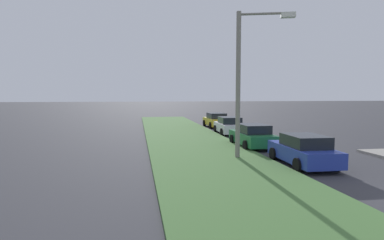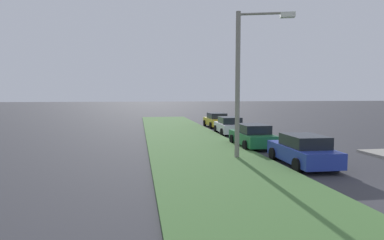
{
  "view_description": "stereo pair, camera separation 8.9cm",
  "coord_description": "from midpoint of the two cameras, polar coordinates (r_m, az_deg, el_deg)",
  "views": [
    {
      "loc": [
        -6.76,
        9.74,
        3.34
      ],
      "look_at": [
        16.77,
        5.74,
        1.46
      ],
      "focal_mm": 30.13,
      "sensor_mm": 36.0,
      "label": 1
    },
    {
      "loc": [
        -6.78,
        9.65,
        3.34
      ],
      "look_at": [
        16.77,
        5.74,
        1.46
      ],
      "focal_mm": 30.13,
      "sensor_mm": 36.0,
      "label": 2
    }
  ],
  "objects": [
    {
      "name": "grass_median",
      "position": [
        17.46,
        2.31,
        -6.33
      ],
      "size": [
        60.0,
        6.0,
        0.12
      ],
      "primitive_type": "cube",
      "color": "#477238",
      "rests_on": "ground"
    },
    {
      "name": "parked_car_blue",
      "position": [
        16.11,
        18.95,
        -5.12
      ],
      "size": [
        4.35,
        2.11,
        1.47
      ],
      "rotation": [
        0.0,
        0.0,
        -0.03
      ],
      "color": "#23389E",
      "rests_on": "ground"
    },
    {
      "name": "parked_car_green",
      "position": [
        20.92,
        10.54,
        -2.78
      ],
      "size": [
        4.31,
        2.04,
        1.47
      ],
      "rotation": [
        0.0,
        0.0,
        0.01
      ],
      "color": "#1E6B38",
      "rests_on": "ground"
    },
    {
      "name": "parked_car_white",
      "position": [
        27.43,
        6.5,
        -1.02
      ],
      "size": [
        4.37,
        2.16,
        1.47
      ],
      "rotation": [
        0.0,
        0.0,
        -0.04
      ],
      "color": "silver",
      "rests_on": "ground"
    },
    {
      "name": "parked_car_yellow",
      "position": [
        33.25,
        4.2,
        -0.03
      ],
      "size": [
        4.34,
        2.1,
        1.47
      ],
      "rotation": [
        0.0,
        0.0,
        0.02
      ],
      "color": "gold",
      "rests_on": "ground"
    },
    {
      "name": "streetlight",
      "position": [
        16.68,
        9.26,
        8.05
      ],
      "size": [
        1.08,
        2.81,
        7.5
      ],
      "color": "gray",
      "rests_on": "ground"
    }
  ]
}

